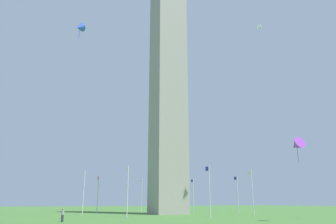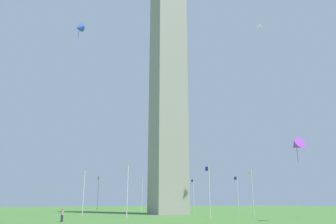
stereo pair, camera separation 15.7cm
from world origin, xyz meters
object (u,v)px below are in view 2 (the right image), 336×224
object	(u,v)px
flagpole_sw	(252,190)
kite_purple_delta	(296,145)
flagpole_nw	(193,193)
kite_white_delta	(260,27)
obelisk_monument	(168,74)
flagpole_e	(84,190)
flagpole_n	(142,193)
flagpole_w	(238,192)
flagpole_se	(127,189)
flagpole_s	(209,189)
person_gray_shirt	(62,215)
flagpole_ne	(98,192)
kite_blue_delta	(79,28)

from	to	relation	value
flagpole_sw	kite_purple_delta	size ratio (longest dim) A/B	2.47
flagpole_nw	kite_white_delta	xyz separation A→B (m)	(-29.03, 0.41, 28.96)
obelisk_monument	flagpole_e	distance (m)	29.36
kite_purple_delta	flagpole_n	bearing A→B (deg)	6.67
flagpole_w	flagpole_nw	world-z (taller)	same
flagpole_se	flagpole_s	distance (m)	12.38
flagpole_e	flagpole_nw	bearing A→B (deg)	-67.50
flagpole_sw	person_gray_shirt	xyz separation A→B (m)	(-7.01, 32.70, -3.43)
flagpole_e	flagpole_sw	distance (m)	29.88
obelisk_monument	flagpole_sw	world-z (taller)	obelisk_monument
obelisk_monument	flagpole_s	distance (m)	29.32
flagpole_ne	flagpole_sw	size ratio (longest dim) A/B	1.00
flagpole_sw	kite_blue_delta	distance (m)	41.09
obelisk_monument	flagpole_e	bearing A→B (deg)	89.78
obelisk_monument	flagpole_w	size ratio (longest dim) A/B	7.46
flagpole_ne	flagpole_e	size ratio (longest dim) A/B	1.00
obelisk_monument	person_gray_shirt	size ratio (longest dim) A/B	35.46
obelisk_monument	flagpole_s	bearing A→B (deg)	180.00
flagpole_w	kite_purple_delta	size ratio (longest dim) A/B	2.47
flagpole_ne	flagpole_e	distance (m)	12.38
kite_purple_delta	obelisk_monument	bearing A→B (deg)	10.31
flagpole_w	kite_white_delta	distance (m)	34.28
person_gray_shirt	flagpole_s	bearing A→B (deg)	-24.23
flagpole_e	flagpole_se	bearing A→B (deg)	-157.50
flagpole_n	kite_white_delta	size ratio (longest dim) A/B	3.82
flagpole_n	kite_blue_delta	xyz separation A→B (m)	(-45.63, 22.20, 15.23)
flagpole_n	kite_purple_delta	xyz separation A→B (m)	(-45.40, -5.31, 4.96)
obelisk_monument	flagpole_nw	size ratio (longest dim) A/B	7.46
obelisk_monument	flagpole_sw	size ratio (longest dim) A/B	7.46
flagpole_n	flagpole_sw	world-z (taller)	same
kite_white_delta	kite_purple_delta	xyz separation A→B (m)	(-11.64, 5.72, -24.00)
flagpole_ne	flagpole_se	xyz separation A→B (m)	(-22.87, 0.00, 0.00)
flagpole_n	person_gray_shirt	world-z (taller)	flagpole_n
flagpole_se	flagpole_s	xyz separation A→B (m)	(-4.74, -11.43, 0.00)
flagpole_ne	flagpole_s	size ratio (longest dim) A/B	1.00
obelisk_monument	kite_blue_delta	xyz separation A→B (m)	(-29.40, 22.20, -9.27)
flagpole_sw	person_gray_shirt	world-z (taller)	flagpole_sw
flagpole_n	flagpole_e	xyz separation A→B (m)	(-16.17, 16.17, 0.00)
kite_purple_delta	flagpole_ne	bearing A→B (deg)	22.37
flagpole_nw	flagpole_e	bearing A→B (deg)	112.50
person_gray_shirt	flagpole_n	bearing A→B (deg)	28.11
flagpole_sw	flagpole_w	bearing A→B (deg)	-22.50
obelisk_monument	kite_white_delta	xyz separation A→B (m)	(-17.53, -11.02, 4.46)
flagpole_w	person_gray_shirt	world-z (taller)	flagpole_w
kite_blue_delta	kite_white_delta	world-z (taller)	kite_white_delta
flagpole_nw	kite_white_delta	distance (m)	41.01
kite_purple_delta	person_gray_shirt	bearing A→B (deg)	67.89
flagpole_e	flagpole_se	xyz separation A→B (m)	(-11.43, -4.74, 0.00)
flagpole_e	kite_blue_delta	world-z (taller)	kite_blue_delta
flagpole_se	flagpole_s	size ratio (longest dim) A/B	1.00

